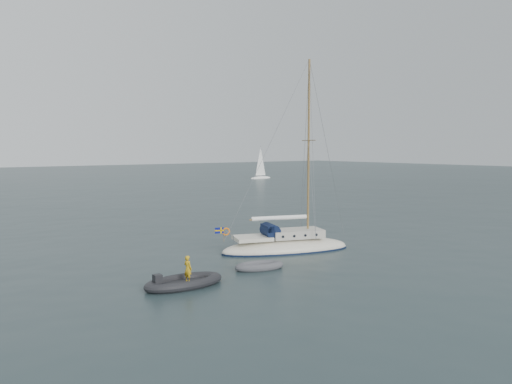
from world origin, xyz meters
TOP-DOWN VIEW (x-y plane):
  - ground at (0.00, 0.00)m, footprint 300.00×300.00m
  - sailboat at (2.31, 0.37)m, footprint 8.49×2.55m
  - dinghy at (-1.77, -2.28)m, footprint 2.67×1.21m
  - rib at (-6.46, -2.75)m, footprint 3.86×1.75m
  - distant_yacht_b at (44.13, 57.25)m, footprint 5.28×2.82m

SIDE VIEW (x-z plane):
  - ground at x=0.00m, z-range 0.00..0.00m
  - dinghy at x=-1.77m, z-range -0.02..0.36m
  - rib at x=-6.46m, z-range -0.48..0.94m
  - sailboat at x=2.31m, z-range -5.13..6.96m
  - distant_yacht_b at x=44.13m, z-range -0.51..6.49m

